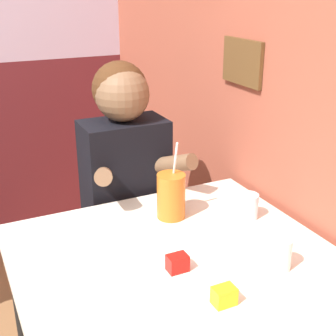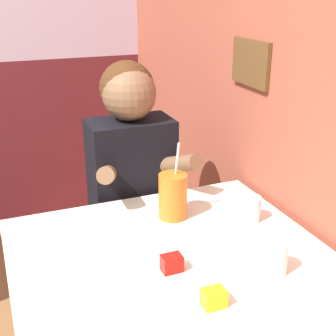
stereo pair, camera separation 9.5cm
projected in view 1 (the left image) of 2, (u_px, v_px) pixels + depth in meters
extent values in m
cube|color=#9E4C38|center=(211.00, 29.00, 2.06)|extent=(0.06, 4.20, 2.70)
cube|color=brown|center=(242.00, 62.00, 1.82)|extent=(0.02, 0.25, 0.18)
cube|color=beige|center=(180.00, 265.00, 1.43)|extent=(0.97, 0.93, 0.04)
cylinder|color=black|center=(22.00, 322.00, 1.75)|extent=(0.04, 0.04, 0.72)
cylinder|color=black|center=(223.00, 264.00, 2.11)|extent=(0.04, 0.04, 0.72)
cube|color=black|center=(129.00, 289.00, 2.14)|extent=(0.31, 0.20, 0.47)
cube|color=black|center=(126.00, 186.00, 1.95)|extent=(0.34, 0.20, 0.56)
sphere|color=#472814|center=(120.00, 89.00, 1.82)|extent=(0.22, 0.22, 0.22)
sphere|color=brown|center=(122.00, 94.00, 1.81)|extent=(0.21, 0.21, 0.21)
cylinder|color=brown|center=(104.00, 176.00, 1.73)|extent=(0.14, 0.27, 0.15)
cylinder|color=brown|center=(170.00, 164.00, 1.84)|extent=(0.14, 0.27, 0.15)
cylinder|color=#C6661E|center=(171.00, 196.00, 1.65)|extent=(0.10, 0.10, 0.16)
cylinder|color=white|center=(175.00, 161.00, 1.61)|extent=(0.01, 0.04, 0.14)
cylinder|color=silver|center=(248.00, 206.00, 1.66)|extent=(0.07, 0.07, 0.09)
cylinder|color=silver|center=(280.00, 254.00, 1.36)|extent=(0.07, 0.07, 0.10)
cube|color=#B7140F|center=(177.00, 263.00, 1.36)|extent=(0.06, 0.04, 0.05)
cube|color=yellow|center=(224.00, 296.00, 1.22)|extent=(0.06, 0.04, 0.05)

